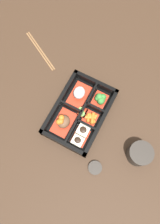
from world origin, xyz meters
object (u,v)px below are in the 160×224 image
chopsticks (40,51)px  sauce_dish (95,168)px  bowl_rice (79,93)px  tea_cup (140,154)px

chopsticks → sauce_dish: bearing=-127.7°
bowl_rice → sauce_dish: bowl_rice is taller
tea_cup → sauce_dish: bearing=134.3°
chopsticks → bowl_rice: bearing=-113.8°
bowl_rice → chopsticks: size_ratio=0.53×
chopsticks → sauce_dish: size_ratio=3.99×
bowl_rice → chopsticks: bowl_rice is taller
sauce_dish → bowl_rice: bearing=39.2°
tea_cup → sauce_dish: (-0.12, 0.12, -0.03)m
bowl_rice → tea_cup: bowl_rice is taller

